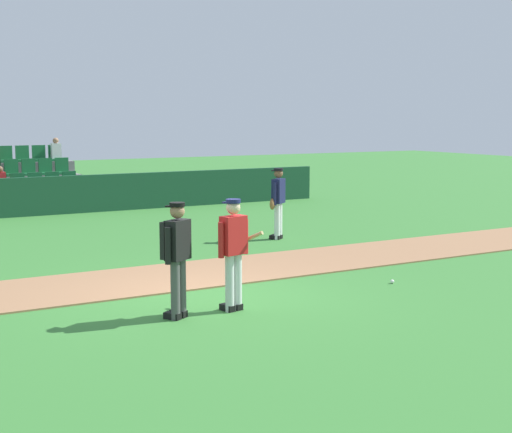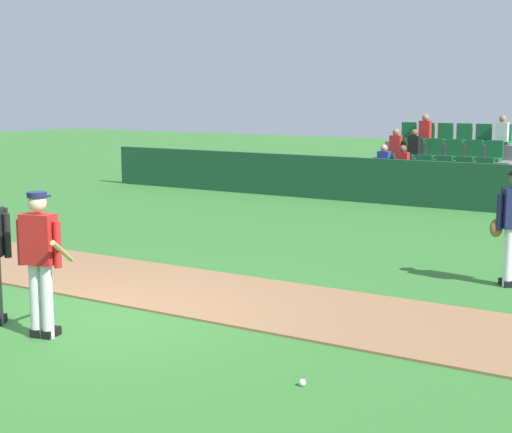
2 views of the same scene
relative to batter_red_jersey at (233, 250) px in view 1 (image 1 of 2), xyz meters
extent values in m
plane|color=#387A33|center=(-0.06, 0.90, -0.97)|extent=(80.00, 80.00, 0.00)
cube|color=#9E704C|center=(-0.06, 2.70, -0.95)|extent=(28.00, 2.36, 0.03)
cube|color=#19472D|center=(-0.06, 12.86, -0.37)|extent=(20.00, 0.16, 1.19)
cube|color=slate|center=(-0.06, 14.74, -0.82)|extent=(3.90, 2.95, 0.30)
cube|color=slate|center=(-0.06, 13.89, -0.47)|extent=(3.80, 0.85, 0.40)
cube|color=#196033|center=(-0.88, 13.79, -0.22)|extent=(0.44, 0.40, 0.08)
cube|color=red|center=(-0.88, 13.84, 0.08)|extent=(0.32, 0.22, 0.52)
sphere|color=brown|center=(-0.88, 13.84, 0.43)|extent=(0.20, 0.20, 0.20)
cube|color=#196033|center=(-0.33, 13.79, -0.22)|extent=(0.44, 0.40, 0.08)
cube|color=#196033|center=(-0.33, 14.01, 0.03)|extent=(0.44, 0.08, 0.50)
cube|color=#196033|center=(0.22, 13.79, -0.22)|extent=(0.44, 0.40, 0.08)
cube|color=#196033|center=(0.22, 14.01, 0.03)|extent=(0.44, 0.08, 0.50)
cube|color=#196033|center=(0.77, 13.79, -0.22)|extent=(0.44, 0.40, 0.08)
cube|color=#196033|center=(0.77, 14.01, 0.03)|extent=(0.44, 0.08, 0.50)
cube|color=#196033|center=(1.32, 13.79, -0.22)|extent=(0.44, 0.40, 0.08)
cube|color=#196033|center=(1.32, 14.01, 0.03)|extent=(0.44, 0.08, 0.50)
cube|color=slate|center=(-0.06, 14.74, -0.07)|extent=(3.80, 0.85, 0.40)
cube|color=#196033|center=(-0.33, 14.64, 0.18)|extent=(0.44, 0.40, 0.08)
cube|color=#196033|center=(-0.33, 14.86, 0.43)|extent=(0.44, 0.08, 0.50)
cube|color=#196033|center=(0.22, 14.64, 0.18)|extent=(0.44, 0.40, 0.08)
cube|color=#196033|center=(0.22, 14.86, 0.43)|extent=(0.44, 0.08, 0.50)
cube|color=#196033|center=(0.77, 14.64, 0.18)|extent=(0.44, 0.40, 0.08)
cube|color=#196033|center=(0.77, 14.86, 0.43)|extent=(0.44, 0.08, 0.50)
cube|color=#196033|center=(1.32, 14.64, 0.18)|extent=(0.44, 0.40, 0.08)
cube|color=#196033|center=(1.32, 14.86, 0.43)|extent=(0.44, 0.08, 0.50)
cube|color=slate|center=(-0.06, 15.59, 0.33)|extent=(3.80, 0.85, 0.40)
cube|color=#196033|center=(-0.33, 15.49, 0.58)|extent=(0.44, 0.40, 0.08)
cube|color=#196033|center=(-0.33, 15.71, 0.83)|extent=(0.44, 0.08, 0.50)
cube|color=#196033|center=(0.22, 15.49, 0.58)|extent=(0.44, 0.40, 0.08)
cube|color=#196033|center=(0.22, 15.71, 0.83)|extent=(0.44, 0.08, 0.50)
cube|color=#196033|center=(0.77, 15.49, 0.58)|extent=(0.44, 0.40, 0.08)
cube|color=#196033|center=(0.77, 15.71, 0.83)|extent=(0.44, 0.08, 0.50)
cube|color=#196033|center=(1.32, 15.49, 0.58)|extent=(0.44, 0.40, 0.08)
cube|color=#196033|center=(1.32, 15.71, 0.83)|extent=(0.44, 0.08, 0.50)
cube|color=silver|center=(1.32, 15.54, 0.88)|extent=(0.32, 0.22, 0.52)
sphere|color=#9E7051|center=(1.32, 15.54, 1.23)|extent=(0.20, 0.20, 0.20)
cylinder|color=silver|center=(-0.08, -0.03, -0.52)|extent=(0.14, 0.14, 0.90)
cylinder|color=silver|center=(0.07, 0.01, -0.52)|extent=(0.14, 0.14, 0.90)
cube|color=black|center=(-0.10, 0.03, -0.92)|extent=(0.18, 0.28, 0.10)
cube|color=black|center=(0.06, 0.07, -0.92)|extent=(0.18, 0.28, 0.10)
cube|color=red|center=(0.00, -0.01, 0.23)|extent=(0.44, 0.31, 0.60)
cylinder|color=red|center=(-0.25, -0.07, 0.18)|extent=(0.09, 0.09, 0.55)
cylinder|color=red|center=(0.24, 0.05, 0.18)|extent=(0.09, 0.09, 0.55)
sphere|color=beige|center=(0.00, -0.01, 0.66)|extent=(0.22, 0.22, 0.22)
cylinder|color=#191E4C|center=(0.00, -0.01, 0.76)|extent=(0.23, 0.23, 0.06)
cube|color=#191E4C|center=(-0.03, 0.09, 0.73)|extent=(0.20, 0.16, 0.02)
cylinder|color=tan|center=(0.22, 0.15, 0.08)|extent=(0.46, 0.72, 0.41)
cylinder|color=#4C4C4C|center=(-1.00, -0.04, -0.52)|extent=(0.14, 0.14, 0.90)
cylinder|color=#4C4C4C|center=(-0.86, 0.05, -0.52)|extent=(0.14, 0.14, 0.90)
cube|color=black|center=(-1.03, 0.01, -0.92)|extent=(0.24, 0.28, 0.10)
cube|color=black|center=(-0.90, 0.10, -0.92)|extent=(0.24, 0.28, 0.10)
cube|color=black|center=(-0.93, 0.01, 0.23)|extent=(0.46, 0.40, 0.60)
cylinder|color=black|center=(-1.15, -0.12, 0.18)|extent=(0.09, 0.09, 0.55)
cylinder|color=black|center=(-0.72, 0.14, 0.18)|extent=(0.09, 0.09, 0.55)
sphere|color=#9E7051|center=(-0.93, 0.01, 0.66)|extent=(0.22, 0.22, 0.22)
cylinder|color=black|center=(-0.93, 0.01, 0.76)|extent=(0.23, 0.23, 0.06)
cube|color=black|center=(-0.98, 0.09, 0.73)|extent=(0.22, 0.20, 0.02)
cube|color=black|center=(-1.00, 0.12, 0.23)|extent=(0.42, 0.30, 0.56)
cylinder|color=white|center=(4.09, 5.45, -0.52)|extent=(0.14, 0.14, 0.90)
cylinder|color=white|center=(4.22, 5.54, -0.52)|extent=(0.14, 0.14, 0.90)
cube|color=black|center=(4.06, 5.49, -0.92)|extent=(0.25, 0.28, 0.10)
cube|color=black|center=(4.18, 5.59, -0.92)|extent=(0.25, 0.28, 0.10)
cube|color=#191E47|center=(4.16, 5.50, 0.23)|extent=(0.45, 0.42, 0.60)
cylinder|color=#191E47|center=(3.96, 5.34, 0.18)|extent=(0.09, 0.09, 0.55)
cylinder|color=#191E47|center=(4.36, 5.65, 0.18)|extent=(0.09, 0.09, 0.55)
sphere|color=brown|center=(4.16, 5.50, 0.66)|extent=(0.22, 0.22, 0.22)
cylinder|color=black|center=(4.16, 5.50, 0.76)|extent=(0.23, 0.23, 0.06)
cube|color=black|center=(4.10, 5.57, 0.73)|extent=(0.22, 0.20, 0.02)
ellipsoid|color=brown|center=(3.91, 5.37, -0.07)|extent=(0.23, 0.22, 0.28)
sphere|color=white|center=(3.40, 0.25, -0.93)|extent=(0.07, 0.07, 0.07)
camera|label=1|loc=(-5.27, -9.99, 2.05)|focal=51.92mm
camera|label=2|loc=(6.94, -6.34, 1.93)|focal=54.90mm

